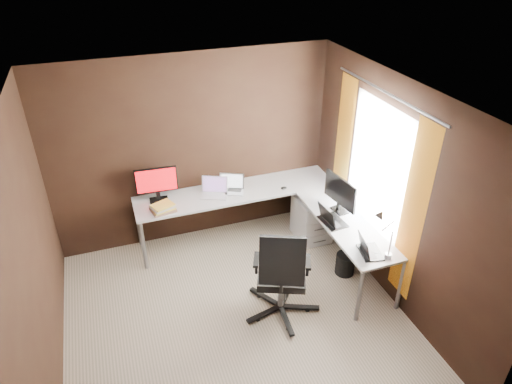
% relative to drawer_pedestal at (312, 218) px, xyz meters
% --- Properties ---
extents(room, '(3.60, 3.60, 2.50)m').
position_rel_drawer_pedestal_xyz_m(room, '(-1.09, -1.08, 0.98)').
color(room, '#C1AC96').
rests_on(room, ground).
extents(desk, '(2.65, 2.25, 0.73)m').
position_rel_drawer_pedestal_xyz_m(desk, '(-0.59, -0.11, 0.38)').
color(desk, silver).
rests_on(desk, ground).
extents(drawer_pedestal, '(0.42, 0.50, 0.60)m').
position_rel_drawer_pedestal_xyz_m(drawer_pedestal, '(0.00, 0.00, 0.00)').
color(drawer_pedestal, silver).
rests_on(drawer_pedestal, ground).
extents(monitor_left, '(0.52, 0.16, 0.45)m').
position_rel_drawer_pedestal_xyz_m(monitor_left, '(-1.95, 0.47, 0.68)').
color(monitor_left, black).
rests_on(monitor_left, desk).
extents(monitor_right, '(0.17, 0.56, 0.46)m').
position_rel_drawer_pedestal_xyz_m(monitor_right, '(0.07, -0.53, 0.69)').
color(monitor_right, black).
rests_on(monitor_right, desk).
extents(laptop_white, '(0.40, 0.35, 0.22)m').
position_rel_drawer_pedestal_xyz_m(laptop_white, '(-1.25, 0.36, 0.48)').
color(laptop_white, silver).
rests_on(laptop_white, desk).
extents(laptop_silver, '(0.39, 0.34, 0.21)m').
position_rel_drawer_pedestal_xyz_m(laptop_silver, '(-1.01, 0.38, 0.48)').
color(laptop_silver, silver).
rests_on(laptop_silver, desk).
extents(laptop_black_big, '(0.27, 0.36, 0.23)m').
position_rel_drawer_pedestal_xyz_m(laptop_black_big, '(-0.13, -0.72, 0.48)').
color(laptop_black_big, black).
rests_on(laptop_black_big, desk).
extents(laptop_black_small, '(0.28, 0.34, 0.21)m').
position_rel_drawer_pedestal_xyz_m(laptop_black_small, '(-0.02, -1.36, 0.48)').
color(laptop_black_small, black).
rests_on(laptop_black_small, desk).
extents(book_stack, '(0.32, 0.29, 0.09)m').
position_rel_drawer_pedestal_xyz_m(book_stack, '(-1.94, 0.19, 0.47)').
color(book_stack, '#8E654C').
rests_on(book_stack, desk).
extents(mouse_left, '(0.10, 0.08, 0.03)m').
position_rel_drawer_pedestal_xyz_m(mouse_left, '(-1.99, 0.19, 0.45)').
color(mouse_left, black).
rests_on(mouse_left, desk).
extents(mouse_corner, '(0.10, 0.08, 0.03)m').
position_rel_drawer_pedestal_xyz_m(mouse_corner, '(-0.35, 0.18, 0.45)').
color(mouse_corner, black).
rests_on(mouse_corner, desk).
extents(desk_lamp, '(0.18, 0.21, 0.53)m').
position_rel_drawer_pedestal_xyz_m(desk_lamp, '(0.07, -1.44, 0.76)').
color(desk_lamp, slate).
rests_on(desk_lamp, desk).
extents(office_chair, '(0.66, 0.70, 1.17)m').
position_rel_drawer_pedestal_xyz_m(office_chair, '(-0.93, -1.18, 0.04)').
color(office_chair, black).
rests_on(office_chair, ground).
extents(wastebasket, '(0.28, 0.28, 0.27)m').
position_rel_drawer_pedestal_xyz_m(wastebasket, '(0.07, -0.83, -0.16)').
color(wastebasket, black).
rests_on(wastebasket, ground).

